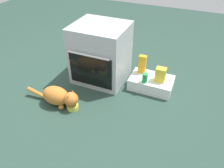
# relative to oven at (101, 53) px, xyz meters

# --- Properties ---
(ground) EXTENTS (8.00, 8.00, 0.00)m
(ground) POSITION_rel_oven_xyz_m (-0.04, -0.44, -0.37)
(ground) COLOR #284238
(oven) EXTENTS (0.66, 0.63, 0.75)m
(oven) POSITION_rel_oven_xyz_m (0.00, 0.00, 0.00)
(oven) COLOR #B7BABF
(oven) RESTS_ON ground
(pantry_cabinet) EXTENTS (0.53, 0.34, 0.15)m
(pantry_cabinet) POSITION_rel_oven_xyz_m (0.69, 0.03, -0.30)
(pantry_cabinet) COLOR white
(pantry_cabinet) RESTS_ON ground
(food_bowl) EXTENTS (0.13, 0.13, 0.08)m
(food_bowl) POSITION_rel_oven_xyz_m (-0.03, -0.70, -0.34)
(food_bowl) COLOR #D1D14C
(food_bowl) RESTS_ON ground
(cat) EXTENTS (0.71, 0.22, 0.24)m
(cat) POSITION_rel_oven_xyz_m (-0.21, -0.70, -0.25)
(cat) COLOR #C6752D
(cat) RESTS_ON ground
(soda_can) EXTENTS (0.07, 0.07, 0.12)m
(soda_can) POSITION_rel_oven_xyz_m (0.62, -0.09, -0.16)
(soda_can) COLOR green
(soda_can) RESTS_ON pantry_cabinet
(snack_bag) EXTENTS (0.12, 0.09, 0.18)m
(snack_bag) POSITION_rel_oven_xyz_m (0.79, 0.02, -0.13)
(snack_bag) COLOR yellow
(snack_bag) RESTS_ON pantry_cabinet
(juice_carton) EXTENTS (0.09, 0.06, 0.24)m
(juice_carton) POSITION_rel_oven_xyz_m (0.53, 0.11, -0.10)
(juice_carton) COLOR orange
(juice_carton) RESTS_ON pantry_cabinet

